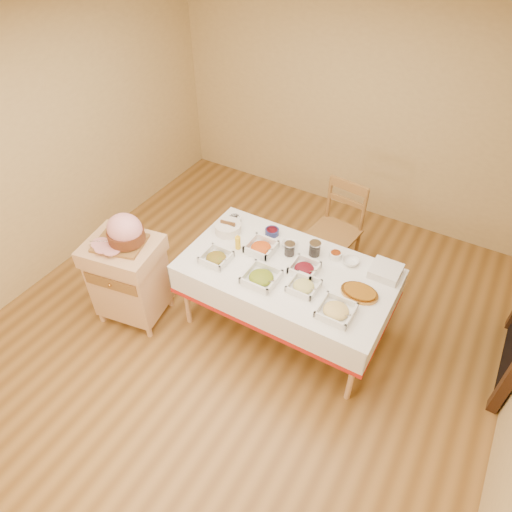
% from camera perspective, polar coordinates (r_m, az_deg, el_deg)
% --- Properties ---
extents(room_shell, '(5.00, 5.00, 5.00)m').
position_cam_1_polar(room_shell, '(3.49, -2.29, 3.70)').
color(room_shell, olive).
rests_on(room_shell, ground).
extents(dining_table, '(1.82, 1.02, 0.76)m').
position_cam_1_polar(dining_table, '(4.04, 3.86, -3.22)').
color(dining_table, '#DFAE7B').
rests_on(dining_table, ground).
extents(butcher_cart, '(0.71, 0.62, 0.89)m').
position_cam_1_polar(butcher_cart, '(4.38, -15.64, -2.42)').
color(butcher_cart, '#DFAE7B').
rests_on(butcher_cart, ground).
extents(dining_chair, '(0.51, 0.49, 1.03)m').
position_cam_1_polar(dining_chair, '(4.77, 9.99, 3.26)').
color(dining_chair, olive).
rests_on(dining_chair, ground).
extents(ham_on_board, '(0.45, 0.43, 0.29)m').
position_cam_1_polar(ham_on_board, '(4.04, -16.15, 2.85)').
color(ham_on_board, olive).
rests_on(ham_on_board, butcher_cart).
extents(serving_dish_a, '(0.24, 0.23, 0.10)m').
position_cam_1_polar(serving_dish_a, '(3.99, -5.01, -0.21)').
color(serving_dish_a, white).
rests_on(serving_dish_a, dining_table).
extents(serving_dish_b, '(0.27, 0.27, 0.11)m').
position_cam_1_polar(serving_dish_b, '(3.79, 0.66, -2.69)').
color(serving_dish_b, white).
rests_on(serving_dish_b, dining_table).
extents(serving_dish_c, '(0.23, 0.23, 0.09)m').
position_cam_1_polar(serving_dish_c, '(3.74, 5.97, -3.74)').
color(serving_dish_c, white).
rests_on(serving_dish_c, dining_table).
extents(serving_dish_d, '(0.27, 0.27, 0.10)m').
position_cam_1_polar(serving_dish_d, '(3.59, 9.97, -6.73)').
color(serving_dish_d, white).
rests_on(serving_dish_d, dining_table).
extents(serving_dish_e, '(0.26, 0.24, 0.12)m').
position_cam_1_polar(serving_dish_e, '(4.07, 0.65, 1.08)').
color(serving_dish_e, white).
rests_on(serving_dish_e, dining_table).
extents(serving_dish_f, '(0.24, 0.22, 0.11)m').
position_cam_1_polar(serving_dish_f, '(3.89, 6.05, -1.54)').
color(serving_dish_f, white).
rests_on(serving_dish_f, dining_table).
extents(small_bowl_left, '(0.13, 0.13, 0.06)m').
position_cam_1_polar(small_bowl_left, '(4.40, -2.68, 4.65)').
color(small_bowl_left, white).
rests_on(small_bowl_left, dining_table).
extents(small_bowl_mid, '(0.13, 0.13, 0.06)m').
position_cam_1_polar(small_bowl_mid, '(4.25, 2.02, 3.07)').
color(small_bowl_mid, navy).
rests_on(small_bowl_mid, dining_table).
extents(small_bowl_right, '(0.11, 0.11, 0.06)m').
position_cam_1_polar(small_bowl_right, '(4.06, 9.91, 0.18)').
color(small_bowl_right, white).
rests_on(small_bowl_right, dining_table).
extents(bowl_white_imported, '(0.15, 0.15, 0.03)m').
position_cam_1_polar(bowl_white_imported, '(4.15, 4.16, 1.51)').
color(bowl_white_imported, white).
rests_on(bowl_white_imported, dining_table).
extents(bowl_small_imported, '(0.18, 0.18, 0.04)m').
position_cam_1_polar(bowl_small_imported, '(4.03, 11.76, -0.69)').
color(bowl_small_imported, white).
rests_on(bowl_small_imported, dining_table).
extents(preserve_jar_left, '(0.10, 0.10, 0.12)m').
position_cam_1_polar(preserve_jar_left, '(4.03, 4.22, 0.83)').
color(preserve_jar_left, silver).
rests_on(preserve_jar_left, dining_table).
extents(preserve_jar_right, '(0.11, 0.11, 0.14)m').
position_cam_1_polar(preserve_jar_right, '(4.04, 7.34, 0.84)').
color(preserve_jar_right, silver).
rests_on(preserve_jar_right, dining_table).
extents(mustard_bottle, '(0.05, 0.05, 0.16)m').
position_cam_1_polar(mustard_bottle, '(4.07, -2.29, 1.74)').
color(mustard_bottle, yellow).
rests_on(mustard_bottle, dining_table).
extents(bread_basket, '(0.25, 0.25, 0.11)m').
position_cam_1_polar(bread_basket, '(4.28, -3.51, 3.54)').
color(bread_basket, white).
rests_on(bread_basket, dining_table).
extents(plate_stack, '(0.25, 0.25, 0.07)m').
position_cam_1_polar(plate_stack, '(3.99, 15.90, -1.81)').
color(plate_stack, white).
rests_on(plate_stack, dining_table).
extents(brass_platter, '(0.31, 0.22, 0.04)m').
position_cam_1_polar(brass_platter, '(3.78, 12.80, -4.49)').
color(brass_platter, '#B57D33').
rests_on(brass_platter, dining_table).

